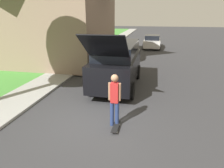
{
  "coord_description": "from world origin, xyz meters",
  "views": [
    {
      "loc": [
        2.0,
        -6.15,
        3.53
      ],
      "look_at": [
        0.43,
        1.23,
        0.9
      ],
      "focal_mm": 32.0,
      "sensor_mm": 36.0,
      "label": 1
    }
  ],
  "objects_px": {
    "suv_parked": "(117,63)",
    "skateboarder": "(115,98)",
    "car_down_street": "(152,42)",
    "skateboard": "(116,127)"
  },
  "relations": [
    {
      "from": "car_down_street",
      "to": "skateboard",
      "type": "xyz_separation_m",
      "value": [
        -0.74,
        -17.26,
        -0.62
      ]
    },
    {
      "from": "suv_parked",
      "to": "skateboarder",
      "type": "xyz_separation_m",
      "value": [
        0.63,
        -3.91,
        -0.2
      ]
    },
    {
      "from": "skateboarder",
      "to": "skateboard",
      "type": "relative_size",
      "value": 2.33
    },
    {
      "from": "suv_parked",
      "to": "skateboard",
      "type": "relative_size",
      "value": 7.49
    },
    {
      "from": "skateboarder",
      "to": "skateboard",
      "type": "bearing_deg",
      "value": -67.12
    },
    {
      "from": "car_down_street",
      "to": "suv_parked",
      "type": "bearing_deg",
      "value": -96.33
    },
    {
      "from": "car_down_street",
      "to": "skateboarder",
      "type": "distance_m",
      "value": 17.07
    },
    {
      "from": "suv_parked",
      "to": "skateboard",
      "type": "xyz_separation_m",
      "value": [
        0.72,
        -4.12,
        -1.13
      ]
    },
    {
      "from": "car_down_street",
      "to": "skateboard",
      "type": "bearing_deg",
      "value": -92.44
    },
    {
      "from": "suv_parked",
      "to": "skateboarder",
      "type": "height_order",
      "value": "suv_parked"
    }
  ]
}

